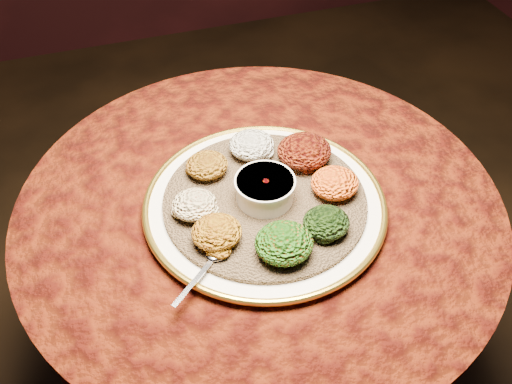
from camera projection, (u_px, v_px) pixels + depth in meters
name	position (u px, v px, depth m)	size (l,w,h in m)	color
table	(259.00, 257.00, 1.25)	(0.96, 0.96, 0.73)	black
platter	(265.00, 204.00, 1.10)	(0.52, 0.52, 0.02)	white
injera	(265.00, 200.00, 1.09)	(0.39, 0.39, 0.01)	brown
stew_bowl	(265.00, 188.00, 1.07)	(0.12, 0.12, 0.05)	silver
spoon	(213.00, 259.00, 0.98)	(0.12, 0.10, 0.01)	silver
portion_ayib	(252.00, 145.00, 1.17)	(0.09, 0.09, 0.04)	beige
portion_kitfo	(304.00, 151.00, 1.15)	(0.11, 0.10, 0.05)	black
portion_tikil	(335.00, 183.00, 1.09)	(0.09, 0.09, 0.04)	#C98710
portion_gomen	(326.00, 222.00, 1.02)	(0.09, 0.08, 0.04)	black
portion_mixveg	(284.00, 243.00, 0.98)	(0.10, 0.10, 0.05)	#AF2C0B
portion_kik	(217.00, 232.00, 1.00)	(0.09, 0.09, 0.04)	#A26A0E
portion_timatim	(194.00, 205.00, 1.05)	(0.08, 0.08, 0.04)	maroon
portion_shiro	(207.00, 165.00, 1.13)	(0.08, 0.08, 0.04)	#865A10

